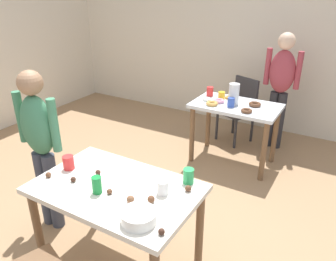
# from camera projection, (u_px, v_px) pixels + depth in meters

# --- Properties ---
(ground_plane) EXTENTS (6.40, 6.40, 0.00)m
(ground_plane) POSITION_uv_depth(u_px,v_px,m) (127.00, 252.00, 2.75)
(ground_plane) COLOR #9E7A56
(wall_back) EXTENTS (6.40, 0.10, 2.60)m
(wall_back) POSITION_uv_depth(u_px,v_px,m) (257.00, 39.00, 4.73)
(wall_back) COLOR beige
(wall_back) RESTS_ON ground_plane
(dining_table_near) EXTENTS (1.15, 0.74, 0.75)m
(dining_table_near) POSITION_uv_depth(u_px,v_px,m) (117.00, 199.00, 2.36)
(dining_table_near) COLOR silver
(dining_table_near) RESTS_ON ground_plane
(dining_table_far) EXTENTS (0.99, 0.60, 0.75)m
(dining_table_far) POSITION_uv_depth(u_px,v_px,m) (235.00, 115.00, 3.90)
(dining_table_far) COLOR silver
(dining_table_far) RESTS_ON ground_plane
(chair_far_table) EXTENTS (0.52, 0.52, 0.87)m
(chair_far_table) POSITION_uv_depth(u_px,v_px,m) (240.00, 106.00, 4.53)
(chair_far_table) COLOR #2D2D33
(chair_far_table) RESTS_ON ground_plane
(person_girl_near) EXTENTS (0.45, 0.21, 1.45)m
(person_girl_near) POSITION_uv_depth(u_px,v_px,m) (40.00, 140.00, 2.73)
(person_girl_near) COLOR #383D4C
(person_girl_near) RESTS_ON ground_plane
(person_adult_far) EXTENTS (0.45, 0.23, 1.51)m
(person_adult_far) POSITION_uv_depth(u_px,v_px,m) (281.00, 82.00, 4.16)
(person_adult_far) COLOR #28282D
(person_adult_far) RESTS_ON ground_plane
(mixing_bowl) EXTENTS (0.22, 0.22, 0.07)m
(mixing_bowl) POSITION_uv_depth(u_px,v_px,m) (139.00, 217.00, 1.96)
(mixing_bowl) COLOR white
(mixing_bowl) RESTS_ON dining_table_near
(soda_can) EXTENTS (0.07, 0.07, 0.12)m
(soda_can) POSITION_uv_depth(u_px,v_px,m) (97.00, 185.00, 2.22)
(soda_can) COLOR #198438
(soda_can) RESTS_ON dining_table_near
(fork_near) EXTENTS (0.17, 0.02, 0.01)m
(fork_near) POSITION_uv_depth(u_px,v_px,m) (108.00, 164.00, 2.58)
(fork_near) COLOR silver
(fork_near) RESTS_ON dining_table_near
(cup_near_0) EXTENTS (0.08, 0.08, 0.11)m
(cup_near_0) POSITION_uv_depth(u_px,v_px,m) (188.00, 176.00, 2.33)
(cup_near_0) COLOR green
(cup_near_0) RESTS_ON dining_table_near
(cup_near_1) EXTENTS (0.08, 0.08, 0.10)m
(cup_near_1) POSITION_uv_depth(u_px,v_px,m) (163.00, 187.00, 2.22)
(cup_near_1) COLOR white
(cup_near_1) RESTS_ON dining_table_near
(cup_near_2) EXTENTS (0.08, 0.08, 0.11)m
(cup_near_2) POSITION_uv_depth(u_px,v_px,m) (69.00, 163.00, 2.51)
(cup_near_2) COLOR red
(cup_near_2) RESTS_ON dining_table_near
(cake_ball_0) EXTENTS (0.05, 0.05, 0.05)m
(cake_ball_0) POSITION_uv_depth(u_px,v_px,m) (151.00, 199.00, 2.14)
(cake_ball_0) COLOR brown
(cake_ball_0) RESTS_ON dining_table_near
(cake_ball_1) EXTENTS (0.05, 0.05, 0.05)m
(cake_ball_1) POSITION_uv_depth(u_px,v_px,m) (130.00, 199.00, 2.14)
(cake_ball_1) COLOR brown
(cake_ball_1) RESTS_ON dining_table_near
(cake_ball_2) EXTENTS (0.04, 0.04, 0.04)m
(cake_ball_2) POSITION_uv_depth(u_px,v_px,m) (48.00, 175.00, 2.41)
(cake_ball_2) COLOR brown
(cake_ball_2) RESTS_ON dining_table_near
(cake_ball_3) EXTENTS (0.04, 0.04, 0.04)m
(cake_ball_3) POSITION_uv_depth(u_px,v_px,m) (110.00, 192.00, 2.23)
(cake_ball_3) COLOR brown
(cake_ball_3) RESTS_ON dining_table_near
(cake_ball_4) EXTENTS (0.04, 0.04, 0.04)m
(cake_ball_4) POSITION_uv_depth(u_px,v_px,m) (161.00, 232.00, 1.87)
(cake_ball_4) COLOR #3D2319
(cake_ball_4) RESTS_ON dining_table_near
(cake_ball_5) EXTENTS (0.04, 0.04, 0.04)m
(cake_ball_5) POSITION_uv_depth(u_px,v_px,m) (73.00, 179.00, 2.36)
(cake_ball_5) COLOR #3D2319
(cake_ball_5) RESTS_ON dining_table_near
(cake_ball_6) EXTENTS (0.04, 0.04, 0.04)m
(cake_ball_6) POSITION_uv_depth(u_px,v_px,m) (188.00, 188.00, 2.25)
(cake_ball_6) COLOR brown
(cake_ball_6) RESTS_ON dining_table_near
(cake_ball_7) EXTENTS (0.04, 0.04, 0.04)m
(cake_ball_7) POSITION_uv_depth(u_px,v_px,m) (98.00, 172.00, 2.45)
(cake_ball_7) COLOR #3D2319
(cake_ball_7) RESTS_ON dining_table_near
(pitcher_far) EXTENTS (0.12, 0.12, 0.24)m
(pitcher_far) POSITION_uv_depth(u_px,v_px,m) (234.00, 94.00, 3.82)
(pitcher_far) COLOR white
(pitcher_far) RESTS_ON dining_table_far
(cup_far_0) EXTENTS (0.08, 0.08, 0.11)m
(cup_far_0) POSITION_uv_depth(u_px,v_px,m) (231.00, 102.00, 3.75)
(cup_far_0) COLOR #3351B2
(cup_far_0) RESTS_ON dining_table_far
(cup_far_1) EXTENTS (0.08, 0.08, 0.11)m
(cup_far_1) POSITION_uv_depth(u_px,v_px,m) (210.00, 91.00, 4.11)
(cup_far_1) COLOR red
(cup_far_1) RESTS_ON dining_table_far
(cup_far_2) EXTENTS (0.08, 0.08, 0.09)m
(cup_far_2) POSITION_uv_depth(u_px,v_px,m) (222.00, 96.00, 3.99)
(cup_far_2) COLOR yellow
(cup_far_2) RESTS_ON dining_table_far
(donut_far_0) EXTENTS (0.11, 0.11, 0.03)m
(donut_far_0) POSITION_uv_depth(u_px,v_px,m) (207.00, 99.00, 3.96)
(donut_far_0) COLOR white
(donut_far_0) RESTS_ON dining_table_far
(donut_far_1) EXTENTS (0.12, 0.12, 0.04)m
(donut_far_1) POSITION_uv_depth(u_px,v_px,m) (247.00, 111.00, 3.60)
(donut_far_1) COLOR brown
(donut_far_1) RESTS_ON dining_table_far
(donut_far_2) EXTENTS (0.14, 0.14, 0.04)m
(donut_far_2) POSITION_uv_depth(u_px,v_px,m) (255.00, 104.00, 3.78)
(donut_far_2) COLOR brown
(donut_far_2) RESTS_ON dining_table_far
(donut_far_3) EXTENTS (0.10, 0.10, 0.03)m
(donut_far_3) POSITION_uv_depth(u_px,v_px,m) (229.00, 97.00, 4.02)
(donut_far_3) COLOR gold
(donut_far_3) RESTS_ON dining_table_far
(donut_far_4) EXTENTS (0.14, 0.14, 0.04)m
(donut_far_4) POSITION_uv_depth(u_px,v_px,m) (212.00, 104.00, 3.81)
(donut_far_4) COLOR gold
(donut_far_4) RESTS_ON dining_table_far
(donut_far_5) EXTENTS (0.13, 0.13, 0.04)m
(donut_far_5) POSITION_uv_depth(u_px,v_px,m) (219.00, 101.00, 3.90)
(donut_far_5) COLOR pink
(donut_far_5) RESTS_ON dining_table_far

